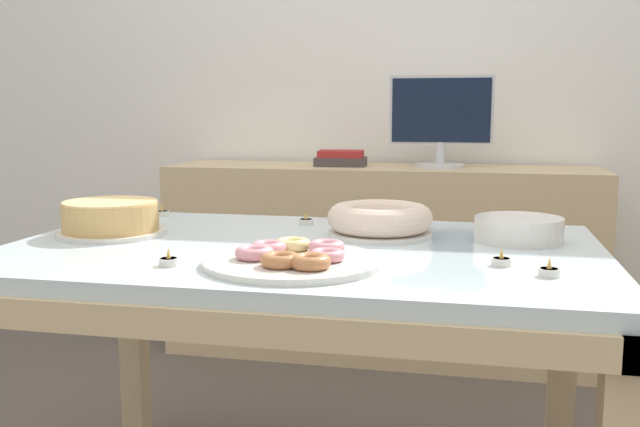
{
  "coord_description": "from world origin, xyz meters",
  "views": [
    {
      "loc": [
        0.39,
        -1.59,
        1.06
      ],
      "look_at": [
        0.02,
        0.11,
        0.8
      ],
      "focal_mm": 40.0,
      "sensor_mm": 36.0,
      "label": 1
    }
  ],
  "objects_px": {
    "book_stack": "(341,159)",
    "plate_stack": "(519,229)",
    "pastry_platter": "(293,259)",
    "tealight_left_edge": "(549,271)",
    "tealight_near_front": "(169,261)",
    "computer_monitor": "(441,122)",
    "cake_golden_bundt": "(380,220)",
    "tealight_right_edge": "(501,261)",
    "tealight_near_cakes": "(306,221)",
    "cake_chocolate_round": "(111,219)",
    "tealight_centre": "(162,213)"
  },
  "relations": [
    {
      "from": "plate_stack",
      "to": "tealight_right_edge",
      "type": "bearing_deg",
      "value": -99.7
    },
    {
      "from": "pastry_platter",
      "to": "tealight_left_edge",
      "type": "relative_size",
      "value": 9.25
    },
    {
      "from": "computer_monitor",
      "to": "plate_stack",
      "type": "height_order",
      "value": "computer_monitor"
    },
    {
      "from": "book_stack",
      "to": "cake_golden_bundt",
      "type": "relative_size",
      "value": 0.86
    },
    {
      "from": "book_stack",
      "to": "cake_chocolate_round",
      "type": "bearing_deg",
      "value": -103.74
    },
    {
      "from": "plate_stack",
      "to": "tealight_right_edge",
      "type": "distance_m",
      "value": 0.29
    },
    {
      "from": "tealight_left_edge",
      "to": "plate_stack",
      "type": "bearing_deg",
      "value": 95.91
    },
    {
      "from": "cake_chocolate_round",
      "to": "tealight_left_edge",
      "type": "bearing_deg",
      "value": -12.77
    },
    {
      "from": "tealight_centre",
      "to": "tealight_near_cakes",
      "type": "bearing_deg",
      "value": -7.67
    },
    {
      "from": "tealight_near_front",
      "to": "tealight_left_edge",
      "type": "xyz_separation_m",
      "value": [
        0.75,
        0.07,
        0.0
      ]
    },
    {
      "from": "cake_chocolate_round",
      "to": "tealight_right_edge",
      "type": "xyz_separation_m",
      "value": [
        0.96,
        -0.16,
        -0.03
      ]
    },
    {
      "from": "tealight_near_front",
      "to": "tealight_centre",
      "type": "bearing_deg",
      "value": 115.82
    },
    {
      "from": "computer_monitor",
      "to": "pastry_platter",
      "type": "bearing_deg",
      "value": -97.53
    },
    {
      "from": "tealight_near_cakes",
      "to": "tealight_left_edge",
      "type": "bearing_deg",
      "value": -39.89
    },
    {
      "from": "cake_chocolate_round",
      "to": "tealight_near_front",
      "type": "height_order",
      "value": "cake_chocolate_round"
    },
    {
      "from": "cake_golden_bundt",
      "to": "tealight_right_edge",
      "type": "bearing_deg",
      "value": -45.21
    },
    {
      "from": "pastry_platter",
      "to": "plate_stack",
      "type": "height_order",
      "value": "plate_stack"
    },
    {
      "from": "tealight_left_edge",
      "to": "computer_monitor",
      "type": "bearing_deg",
      "value": 100.23
    },
    {
      "from": "cake_chocolate_round",
      "to": "plate_stack",
      "type": "distance_m",
      "value": 1.01
    },
    {
      "from": "cake_golden_bundt",
      "to": "tealight_centre",
      "type": "distance_m",
      "value": 0.71
    },
    {
      "from": "book_stack",
      "to": "tealight_left_edge",
      "type": "relative_size",
      "value": 5.69
    },
    {
      "from": "book_stack",
      "to": "tealight_near_cakes",
      "type": "xyz_separation_m",
      "value": [
        0.11,
        -1.1,
        -0.1
      ]
    },
    {
      "from": "cake_golden_bundt",
      "to": "tealight_left_edge",
      "type": "bearing_deg",
      "value": -44.56
    },
    {
      "from": "cake_chocolate_round",
      "to": "tealight_near_cakes",
      "type": "height_order",
      "value": "cake_chocolate_round"
    },
    {
      "from": "cake_golden_bundt",
      "to": "plate_stack",
      "type": "xyz_separation_m",
      "value": [
        0.34,
        -0.01,
        -0.01
      ]
    },
    {
      "from": "tealight_near_front",
      "to": "tealight_centre",
      "type": "relative_size",
      "value": 1.0
    },
    {
      "from": "computer_monitor",
      "to": "pastry_platter",
      "type": "relative_size",
      "value": 1.15
    },
    {
      "from": "computer_monitor",
      "to": "book_stack",
      "type": "relative_size",
      "value": 1.86
    },
    {
      "from": "pastry_platter",
      "to": "tealight_near_cakes",
      "type": "xyz_separation_m",
      "value": [
        -0.09,
        0.51,
        -0.0
      ]
    },
    {
      "from": "plate_stack",
      "to": "tealight_near_front",
      "type": "height_order",
      "value": "plate_stack"
    },
    {
      "from": "book_stack",
      "to": "pastry_platter",
      "type": "height_order",
      "value": "book_stack"
    },
    {
      "from": "computer_monitor",
      "to": "tealight_centre",
      "type": "distance_m",
      "value": 1.32
    },
    {
      "from": "tealight_near_front",
      "to": "tealight_centre",
      "type": "height_order",
      "value": "same"
    },
    {
      "from": "tealight_right_edge",
      "to": "computer_monitor",
      "type": "bearing_deg",
      "value": 97.6
    },
    {
      "from": "computer_monitor",
      "to": "cake_chocolate_round",
      "type": "distance_m",
      "value": 1.57
    },
    {
      "from": "tealight_near_front",
      "to": "cake_chocolate_round",
      "type": "bearing_deg",
      "value": 133.97
    },
    {
      "from": "computer_monitor",
      "to": "tealight_near_cakes",
      "type": "xyz_separation_m",
      "value": [
        -0.31,
        -1.1,
        -0.25
      ]
    },
    {
      "from": "book_stack",
      "to": "plate_stack",
      "type": "bearing_deg",
      "value": -61.64
    },
    {
      "from": "tealight_near_front",
      "to": "tealight_left_edge",
      "type": "bearing_deg",
      "value": 5.12
    },
    {
      "from": "cake_golden_bundt",
      "to": "pastry_platter",
      "type": "bearing_deg",
      "value": -108.71
    },
    {
      "from": "tealight_near_cakes",
      "to": "pastry_platter",
      "type": "bearing_deg",
      "value": -79.43
    },
    {
      "from": "cake_golden_bundt",
      "to": "tealight_right_edge",
      "type": "relative_size",
      "value": 6.61
    },
    {
      "from": "book_stack",
      "to": "pastry_platter",
      "type": "relative_size",
      "value": 0.62
    },
    {
      "from": "pastry_platter",
      "to": "tealight_near_cakes",
      "type": "relative_size",
      "value": 9.25
    },
    {
      "from": "tealight_centre",
      "to": "cake_chocolate_round",
      "type": "bearing_deg",
      "value": -88.07
    },
    {
      "from": "book_stack",
      "to": "pastry_platter",
      "type": "bearing_deg",
      "value": -82.74
    },
    {
      "from": "tealight_centre",
      "to": "tealight_right_edge",
      "type": "bearing_deg",
      "value": -26.5
    },
    {
      "from": "tealight_near_front",
      "to": "tealight_centre",
      "type": "distance_m",
      "value": 0.7
    },
    {
      "from": "plate_stack",
      "to": "tealight_left_edge",
      "type": "bearing_deg",
      "value": -84.09
    },
    {
      "from": "computer_monitor",
      "to": "tealight_centre",
      "type": "height_order",
      "value": "computer_monitor"
    }
  ]
}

